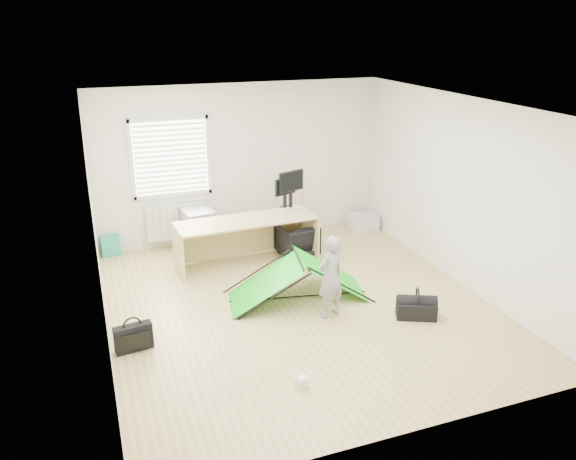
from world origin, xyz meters
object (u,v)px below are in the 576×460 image
object	(u,v)px
laptop_bag	(134,338)
duffel_bag	(416,310)
thermos	(301,200)
storage_crate	(363,222)
desk	(247,242)
filing_cabinet	(198,230)
office_chair	(297,240)
monitor_left	(285,197)
kite	(298,278)
monitor_right	(291,195)
person	(330,277)

from	to	relation	value
laptop_bag	duffel_bag	size ratio (longest dim) A/B	0.86
thermos	storage_crate	xyz separation A→B (m)	(1.42, 0.45, -0.72)
thermos	desk	bearing A→B (deg)	-163.32
filing_cabinet	duffel_bag	world-z (taller)	filing_cabinet
filing_cabinet	office_chair	distance (m)	1.68
monitor_left	thermos	distance (m)	0.31
monitor_left	duffel_bag	distance (m)	2.97
thermos	storage_crate	bearing A→B (deg)	17.72
filing_cabinet	kite	distance (m)	2.41
filing_cabinet	duffel_bag	distance (m)	3.95
filing_cabinet	laptop_bag	size ratio (longest dim) A/B	1.64
kite	monitor_right	bearing A→B (deg)	84.37
filing_cabinet	thermos	xyz separation A→B (m)	(1.66, -0.52, 0.50)
desk	monitor_left	world-z (taller)	monitor_left
monitor_right	kite	world-z (taller)	monitor_right
storage_crate	monitor_left	bearing A→B (deg)	-164.87
monitor_right	duffel_bag	world-z (taller)	monitor_right
monitor_left	duffel_bag	size ratio (longest dim) A/B	0.79
thermos	office_chair	distance (m)	0.68
desk	thermos	size ratio (longest dim) A/B	9.18
thermos	office_chair	xyz separation A→B (m)	(-0.18, -0.27, -0.59)
filing_cabinet	monitor_right	xyz separation A→B (m)	(1.46, -0.54, 0.62)
office_chair	person	size ratio (longest dim) A/B	0.53
office_chair	storage_crate	world-z (taller)	office_chair
filing_cabinet	office_chair	bearing A→B (deg)	-35.01
monitor_right	storage_crate	xyz separation A→B (m)	(1.62, 0.47, -0.84)
desk	storage_crate	bearing A→B (deg)	14.21
monitor_right	laptop_bag	size ratio (longest dim) A/B	1.11
monitor_right	storage_crate	world-z (taller)	monitor_right
filing_cabinet	monitor_right	distance (m)	1.68
office_chair	storage_crate	xyz separation A→B (m)	(1.60, 0.73, -0.13)
filing_cabinet	storage_crate	world-z (taller)	filing_cabinet
desk	monitor_right	world-z (taller)	monitor_right
desk	monitor_left	bearing A→B (deg)	18.95
monitor_left	laptop_bag	world-z (taller)	monitor_left
monitor_left	monitor_right	world-z (taller)	monitor_right
thermos	kite	distance (m)	1.91
kite	desk	bearing A→B (deg)	115.31
monitor_left	laptop_bag	xyz separation A→B (m)	(-2.71, -2.25, -0.77)
person	kite	xyz separation A→B (m)	(-0.21, 0.62, -0.27)
person	duffel_bag	xyz separation A→B (m)	(1.05, -0.43, -0.46)
desk	filing_cabinet	distance (m)	1.03
desk	kite	xyz separation A→B (m)	(0.35, -1.37, -0.07)
monitor_right	office_chair	size ratio (longest dim) A/B	0.82
storage_crate	duffel_bag	world-z (taller)	storage_crate
monitor_left	thermos	world-z (taller)	monitor_left
monitor_right	duffel_bag	distance (m)	2.95
monitor_right	desk	bearing A→B (deg)	-179.97
kite	duffel_bag	xyz separation A→B (m)	(1.26, -1.05, -0.19)
storage_crate	laptop_bag	size ratio (longest dim) A/B	1.15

